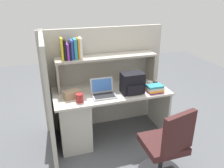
# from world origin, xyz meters

# --- Properties ---
(ground_plane) EXTENTS (8.00, 8.00, 0.00)m
(ground_plane) POSITION_xyz_m (0.00, 0.00, 0.00)
(ground_plane) COLOR #595B60
(desk) EXTENTS (1.60, 0.70, 0.73)m
(desk) POSITION_xyz_m (-0.39, 0.00, 0.40)
(desk) COLOR beige
(desk) RESTS_ON ground_plane
(cubicle_partition_rear) EXTENTS (1.84, 0.05, 1.55)m
(cubicle_partition_rear) POSITION_xyz_m (0.00, 0.38, 0.78)
(cubicle_partition_rear) COLOR #B2ADA0
(cubicle_partition_rear) RESTS_ON ground_plane
(cubicle_partition_left) EXTENTS (0.05, 1.06, 1.55)m
(cubicle_partition_left) POSITION_xyz_m (-0.85, -0.05, 0.78)
(cubicle_partition_left) COLOR #B2ADA0
(cubicle_partition_left) RESTS_ON ground_plane
(overhead_hutch) EXTENTS (1.44, 0.28, 0.45)m
(overhead_hutch) POSITION_xyz_m (0.00, 0.20, 1.08)
(overhead_hutch) COLOR gray
(overhead_hutch) RESTS_ON desk
(reference_books_on_shelf) EXTENTS (0.27, 0.17, 0.29)m
(reference_books_on_shelf) POSITION_xyz_m (-0.48, 0.20, 1.31)
(reference_books_on_shelf) COLOR yellow
(reference_books_on_shelf) RESTS_ON overhead_hutch
(laptop) EXTENTS (0.31, 0.26, 0.22)m
(laptop) POSITION_xyz_m (-0.14, -0.11, 0.78)
(laptop) COLOR #B7BABF
(laptop) RESTS_ON desk
(backpack) EXTENTS (0.30, 0.23, 0.28)m
(backpack) POSITION_xyz_m (0.26, -0.15, 0.87)
(backpack) COLOR black
(backpack) RESTS_ON desk
(computer_mouse) EXTENTS (0.06, 0.11, 0.03)m
(computer_mouse) POSITION_xyz_m (0.71, -0.01, 0.75)
(computer_mouse) COLOR #262628
(computer_mouse) RESTS_ON desk
(paper_cup) EXTENTS (0.08, 0.08, 0.09)m
(paper_cup) POSITION_xyz_m (0.58, -0.05, 0.77)
(paper_cup) COLOR white
(paper_cup) RESTS_ON desk
(tissue_box) EXTENTS (0.24, 0.17, 0.10)m
(tissue_box) POSITION_xyz_m (-0.55, -0.07, 0.78)
(tissue_box) COLOR #9E7F60
(tissue_box) RESTS_ON desk
(snack_canister) EXTENTS (0.10, 0.10, 0.11)m
(snack_canister) POSITION_xyz_m (-0.48, -0.21, 0.79)
(snack_canister) COLOR maroon
(snack_canister) RESTS_ON desk
(desk_book_stack) EXTENTS (0.22, 0.18, 0.10)m
(desk_book_stack) POSITION_xyz_m (0.56, -0.22, 0.78)
(desk_book_stack) COLOR purple
(desk_book_stack) RESTS_ON desk
(office_chair) EXTENTS (0.52, 0.53, 0.93)m
(office_chair) POSITION_xyz_m (0.32, -1.00, 0.39)
(office_chair) COLOR black
(office_chair) RESTS_ON ground_plane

